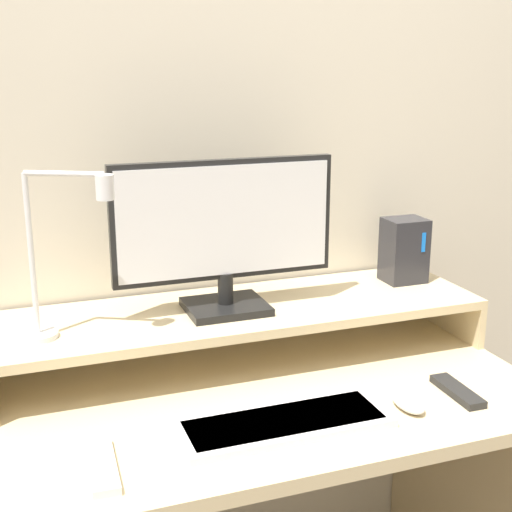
{
  "coord_description": "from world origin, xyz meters",
  "views": [
    {
      "loc": [
        -0.52,
        -0.99,
        1.47
      ],
      "look_at": [
        -0.02,
        0.38,
        1.06
      ],
      "focal_mm": 50.0,
      "sensor_mm": 36.0,
      "label": 1
    }
  ],
  "objects_px": {
    "remote_secondary": "(457,391)",
    "router_dock": "(404,250)",
    "mouse": "(408,403)",
    "monitor": "(225,231)",
    "keyboard": "(284,423)",
    "remote_control": "(102,466)",
    "desk_lamp": "(59,258)"
  },
  "relations": [
    {
      "from": "desk_lamp",
      "to": "remote_secondary",
      "type": "relative_size",
      "value": 2.34
    },
    {
      "from": "remote_control",
      "to": "keyboard",
      "type": "bearing_deg",
      "value": 4.7
    },
    {
      "from": "monitor",
      "to": "keyboard",
      "type": "distance_m",
      "value": 0.46
    },
    {
      "from": "desk_lamp",
      "to": "router_dock",
      "type": "height_order",
      "value": "desk_lamp"
    },
    {
      "from": "mouse",
      "to": "remote_control",
      "type": "distance_m",
      "value": 0.63
    },
    {
      "from": "router_dock",
      "to": "remote_secondary",
      "type": "bearing_deg",
      "value": -103.92
    },
    {
      "from": "mouse",
      "to": "remote_control",
      "type": "xyz_separation_m",
      "value": [
        -0.63,
        -0.01,
        -0.01
      ]
    },
    {
      "from": "router_dock",
      "to": "mouse",
      "type": "relative_size",
      "value": 1.77
    },
    {
      "from": "desk_lamp",
      "to": "keyboard",
      "type": "distance_m",
      "value": 0.56
    },
    {
      "from": "mouse",
      "to": "remote_secondary",
      "type": "distance_m",
      "value": 0.13
    },
    {
      "from": "remote_control",
      "to": "remote_secondary",
      "type": "height_order",
      "value": "same"
    },
    {
      "from": "router_dock",
      "to": "remote_control",
      "type": "relative_size",
      "value": 0.95
    },
    {
      "from": "mouse",
      "to": "remote_secondary",
      "type": "relative_size",
      "value": 0.62
    },
    {
      "from": "monitor",
      "to": "mouse",
      "type": "relative_size",
      "value": 5.45
    },
    {
      "from": "monitor",
      "to": "mouse",
      "type": "distance_m",
      "value": 0.55
    },
    {
      "from": "monitor",
      "to": "remote_secondary",
      "type": "height_order",
      "value": "monitor"
    },
    {
      "from": "desk_lamp",
      "to": "router_dock",
      "type": "distance_m",
      "value": 0.89
    },
    {
      "from": "router_dock",
      "to": "mouse",
      "type": "height_order",
      "value": "router_dock"
    },
    {
      "from": "monitor",
      "to": "remote_control",
      "type": "height_order",
      "value": "monitor"
    },
    {
      "from": "router_dock",
      "to": "remote_control",
      "type": "distance_m",
      "value": 0.98
    },
    {
      "from": "desk_lamp",
      "to": "monitor",
      "type": "bearing_deg",
      "value": 8.41
    },
    {
      "from": "remote_secondary",
      "to": "router_dock",
      "type": "bearing_deg",
      "value": 76.08
    },
    {
      "from": "router_dock",
      "to": "keyboard",
      "type": "relative_size",
      "value": 0.4
    },
    {
      "from": "remote_secondary",
      "to": "remote_control",
      "type": "bearing_deg",
      "value": -177.49
    },
    {
      "from": "monitor",
      "to": "desk_lamp",
      "type": "bearing_deg",
      "value": -171.59
    },
    {
      "from": "monitor",
      "to": "router_dock",
      "type": "relative_size",
      "value": 3.07
    },
    {
      "from": "keyboard",
      "to": "mouse",
      "type": "distance_m",
      "value": 0.27
    },
    {
      "from": "monitor",
      "to": "mouse",
      "type": "height_order",
      "value": "monitor"
    },
    {
      "from": "monitor",
      "to": "keyboard",
      "type": "relative_size",
      "value": 1.24
    },
    {
      "from": "keyboard",
      "to": "remote_secondary",
      "type": "xyz_separation_m",
      "value": [
        0.4,
        0.0,
        -0.0
      ]
    },
    {
      "from": "router_dock",
      "to": "remote_control",
      "type": "bearing_deg",
      "value": -153.22
    },
    {
      "from": "keyboard",
      "to": "remote_control",
      "type": "height_order",
      "value": "keyboard"
    }
  ]
}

